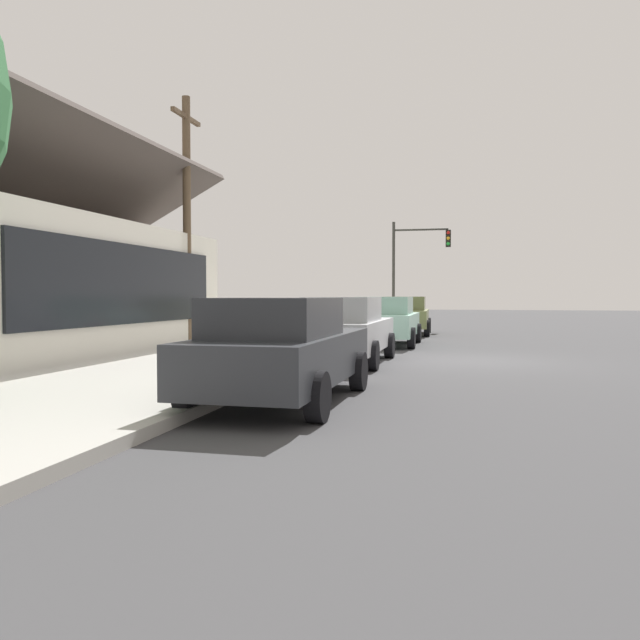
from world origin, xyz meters
TOP-DOWN VIEW (x-y plane):
  - ground_plane at (0.00, 0.00)m, footprint 120.00×120.00m
  - sidewalk_curb at (0.00, 5.60)m, footprint 60.00×4.20m
  - car_charcoal at (-7.10, 2.75)m, footprint 4.65×2.04m
  - car_silver at (-1.32, 2.88)m, footprint 4.68×1.94m
  - car_seafoam at (4.54, 2.65)m, footprint 4.49×2.09m
  - car_olive at (10.56, 2.62)m, footprint 4.60×2.22m
  - traffic_light_main at (14.77, 2.54)m, footprint 0.37×2.79m
  - utility_pole_wooden at (1.37, 8.20)m, footprint 1.80×0.24m
  - fire_hydrant_red at (2.50, 4.20)m, footprint 0.22×0.22m

SIDE VIEW (x-z plane):
  - ground_plane at x=0.00m, z-range 0.00..0.00m
  - sidewalk_curb at x=0.00m, z-range 0.00..0.16m
  - fire_hydrant_red at x=2.50m, z-range 0.14..0.85m
  - car_silver at x=-1.32m, z-range 0.02..1.61m
  - car_charcoal at x=-7.10m, z-range 0.02..1.61m
  - car_seafoam at x=4.54m, z-range 0.02..1.61m
  - car_olive at x=10.56m, z-range 0.02..1.61m
  - traffic_light_main at x=14.77m, z-range 0.89..6.09m
  - utility_pole_wooden at x=1.37m, z-range 0.18..7.68m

